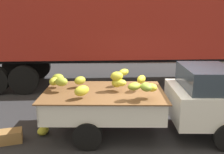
# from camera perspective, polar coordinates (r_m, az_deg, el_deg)

# --- Properties ---
(ground) EXTENTS (220.00, 220.00, 0.00)m
(ground) POSITION_cam_1_polar(r_m,az_deg,el_deg) (6.47, 10.21, -12.94)
(ground) COLOR #28282B
(curb_strip) EXTENTS (80.00, 0.80, 0.16)m
(curb_strip) POSITION_cam_1_polar(r_m,az_deg,el_deg) (15.59, 3.45, 3.76)
(curb_strip) COLOR gray
(curb_strip) RESTS_ON ground
(pickup_truck) EXTENTS (5.24, 2.01, 1.70)m
(pickup_truck) POSITION_cam_1_polar(r_m,az_deg,el_deg) (6.44, 16.81, -4.86)
(pickup_truck) COLOR silver
(pickup_truck) RESTS_ON ground
(semi_trailer) EXTENTS (12.09, 3.04, 3.95)m
(semi_trailer) POSITION_cam_1_polar(r_m,az_deg,el_deg) (10.36, 1.01, 12.14)
(semi_trailer) COLOR maroon
(semi_trailer) RESTS_ON ground
(fallen_banana_bunch_near_tailgate) EXTENTS (0.36, 0.40, 0.20)m
(fallen_banana_bunch_near_tailgate) POSITION_cam_1_polar(r_m,az_deg,el_deg) (6.59, -15.46, -11.73)
(fallen_banana_bunch_near_tailgate) COLOR gold
(fallen_banana_bunch_near_tailgate) RESTS_ON ground
(produce_crate) EXTENTS (0.60, 0.49, 0.28)m
(produce_crate) POSITION_cam_1_polar(r_m,az_deg,el_deg) (6.47, -22.17, -12.44)
(produce_crate) COLOR olive
(produce_crate) RESTS_ON ground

